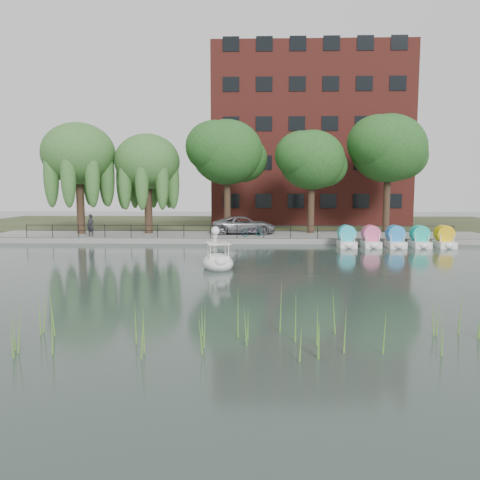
{
  "coord_description": "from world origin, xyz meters",
  "views": [
    {
      "loc": [
        1.27,
        -21.54,
        4.17
      ],
      "look_at": [
        0.5,
        4.0,
        1.3
      ],
      "focal_mm": 35.0,
      "sensor_mm": 36.0,
      "label": 1
    }
  ],
  "objects_px": {
    "minivan": "(244,224)",
    "bicycle": "(252,230)",
    "pedestrian": "(91,224)",
    "swan_boat": "(218,259)"
  },
  "relations": [
    {
      "from": "minivan",
      "to": "swan_boat",
      "type": "bearing_deg",
      "value": 171.54
    },
    {
      "from": "pedestrian",
      "to": "bicycle",
      "type": "bearing_deg",
      "value": 19.75
    },
    {
      "from": "minivan",
      "to": "bicycle",
      "type": "height_order",
      "value": "minivan"
    },
    {
      "from": "bicycle",
      "to": "pedestrian",
      "type": "bearing_deg",
      "value": 75.51
    },
    {
      "from": "minivan",
      "to": "pedestrian",
      "type": "bearing_deg",
      "value": 97.19
    },
    {
      "from": "minivan",
      "to": "swan_boat",
      "type": "relative_size",
      "value": 2.14
    },
    {
      "from": "bicycle",
      "to": "swan_boat",
      "type": "height_order",
      "value": "swan_boat"
    },
    {
      "from": "pedestrian",
      "to": "swan_boat",
      "type": "xyz_separation_m",
      "value": [
        10.78,
        -11.77,
        -0.93
      ]
    },
    {
      "from": "minivan",
      "to": "bicycle",
      "type": "bearing_deg",
      "value": -166.53
    },
    {
      "from": "minivan",
      "to": "pedestrian",
      "type": "relative_size",
      "value": 3.0
    }
  ]
}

